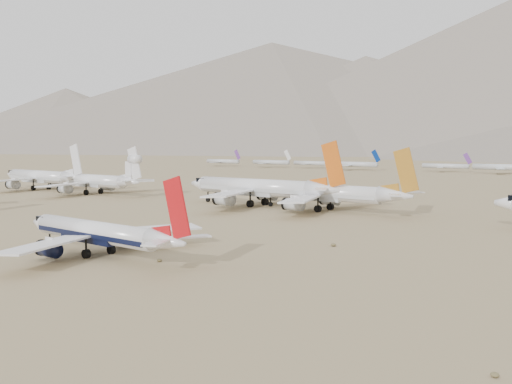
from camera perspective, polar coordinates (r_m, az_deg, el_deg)
ground at (r=110.02m, az=-18.63°, el=-5.13°), size 7000.00×7000.00×0.00m
main_airliner at (r=97.31m, az=-15.28°, el=-4.02°), size 39.55×38.63×13.96m
row2_gold_tail at (r=159.59m, az=7.05°, el=-0.14°), size 50.24×49.13×17.89m
row2_orange_tail at (r=171.12m, az=0.36°, el=0.39°), size 55.19×53.99×19.69m
row2_white_trijet at (r=221.22m, az=-15.77°, el=1.10°), size 51.00×49.85×18.07m
row2_white_twin at (r=250.77m, az=-20.64°, el=1.41°), size 53.41×52.26×19.08m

